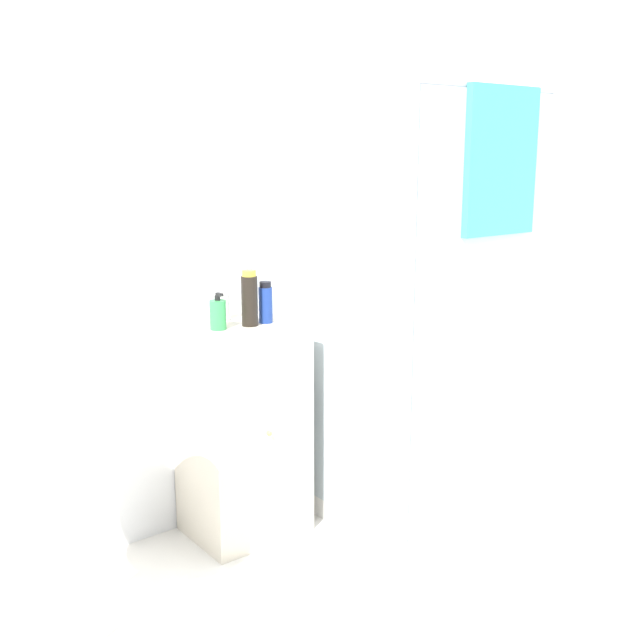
% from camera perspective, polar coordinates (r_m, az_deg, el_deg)
% --- Properties ---
extents(wall_back, '(6.40, 0.06, 2.50)m').
position_cam_1_polar(wall_back, '(2.98, -17.02, 5.40)').
color(wall_back, silver).
rests_on(wall_back, ground_plane).
extents(shower_enclosure, '(0.83, 0.86, 1.86)m').
position_cam_1_polar(shower_enclosure, '(3.35, 6.95, -6.01)').
color(shower_enclosure, white).
rests_on(shower_enclosure, ground_plane).
extents(vanity_cabinet, '(0.46, 0.40, 0.91)m').
position_cam_1_polar(vanity_cabinet, '(3.20, -5.88, -8.35)').
color(vanity_cabinet, beige).
rests_on(vanity_cabinet, ground_plane).
extents(sink, '(0.53, 0.53, 0.95)m').
position_cam_1_polar(sink, '(2.56, -18.63, -10.46)').
color(sink, white).
rests_on(sink, ground_plane).
extents(soap_dispenser, '(0.06, 0.07, 0.15)m').
position_cam_1_polar(soap_dispenser, '(2.98, -7.78, 0.43)').
color(soap_dispenser, green).
rests_on(soap_dispenser, vanity_cabinet).
extents(shampoo_bottle_tall_black, '(0.07, 0.07, 0.23)m').
position_cam_1_polar(shampoo_bottle_tall_black, '(3.02, -5.39, 1.61)').
color(shampoo_bottle_tall_black, black).
rests_on(shampoo_bottle_tall_black, vanity_cabinet).
extents(shampoo_bottle_blue, '(0.06, 0.06, 0.17)m').
position_cam_1_polar(shampoo_bottle_blue, '(3.07, -4.17, 1.31)').
color(shampoo_bottle_blue, navy).
rests_on(shampoo_bottle_blue, vanity_cabinet).
extents(lotion_bottle_white, '(0.05, 0.05, 0.15)m').
position_cam_1_polar(lotion_bottle_white, '(3.14, -7.33, 1.05)').
color(lotion_bottle_white, white).
rests_on(lotion_bottle_white, vanity_cabinet).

